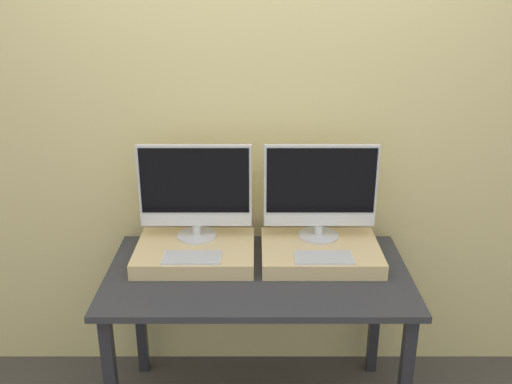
# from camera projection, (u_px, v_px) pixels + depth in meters

# --- Properties ---
(wall_back) EXTENTS (8.00, 0.04, 2.60)m
(wall_back) POSITION_uv_depth(u_px,v_px,m) (256.00, 136.00, 2.82)
(wall_back) COLOR #DBC684
(wall_back) RESTS_ON ground_plane
(workbench) EXTENTS (1.37, 0.75, 0.78)m
(workbench) POSITION_uv_depth(u_px,v_px,m) (256.00, 289.00, 2.62)
(workbench) COLOR #2D2D33
(workbench) RESTS_ON ground_plane
(wooden_riser_left) EXTENTS (0.55, 0.41, 0.07)m
(wooden_riser_left) POSITION_uv_depth(u_px,v_px,m) (194.00, 253.00, 2.69)
(wooden_riser_left) COLOR #D6B77F
(wooden_riser_left) RESTS_ON workbench
(monitor_left) EXTENTS (0.53, 0.19, 0.46)m
(monitor_left) POSITION_uv_depth(u_px,v_px,m) (193.00, 190.00, 2.68)
(monitor_left) COLOR silver
(monitor_left) RESTS_ON wooden_riser_left
(keyboard_left) EXTENTS (0.26, 0.12, 0.01)m
(keyboard_left) POSITION_uv_depth(u_px,v_px,m) (190.00, 258.00, 2.55)
(keyboard_left) COLOR silver
(keyboard_left) RESTS_ON wooden_riser_left
(wooden_riser_right) EXTENTS (0.55, 0.41, 0.07)m
(wooden_riser_right) POSITION_uv_depth(u_px,v_px,m) (319.00, 252.00, 2.69)
(wooden_riser_right) COLOR #D6B77F
(wooden_riser_right) RESTS_ON workbench
(monitor_right) EXTENTS (0.53, 0.19, 0.46)m
(monitor_right) POSITION_uv_depth(u_px,v_px,m) (319.00, 190.00, 2.68)
(monitor_right) COLOR silver
(monitor_right) RESTS_ON wooden_riser_right
(keyboard_right) EXTENTS (0.26, 0.12, 0.01)m
(keyboard_right) POSITION_uv_depth(u_px,v_px,m) (322.00, 257.00, 2.55)
(keyboard_right) COLOR silver
(keyboard_right) RESTS_ON wooden_riser_right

